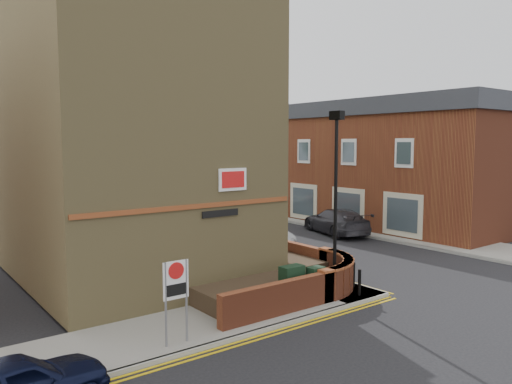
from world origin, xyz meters
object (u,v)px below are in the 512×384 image
(lamppost, at_px, (336,201))
(silver_car_near, at_px, (262,234))
(zone_sign, at_px, (176,287))
(utility_cabinet_large, at_px, (292,284))

(lamppost, height_order, silver_car_near, lamppost)
(zone_sign, relative_size, silver_car_near, 0.51)
(utility_cabinet_large, xyz_separation_m, zone_sign, (-4.70, -0.80, 0.92))
(utility_cabinet_large, relative_size, zone_sign, 0.55)
(lamppost, bearing_deg, zone_sign, -173.93)
(utility_cabinet_large, xyz_separation_m, silver_car_near, (4.93, 7.86, -0.01))
(utility_cabinet_large, distance_m, zone_sign, 4.86)
(utility_cabinet_large, bearing_deg, silver_car_near, 57.91)
(lamppost, xyz_separation_m, zone_sign, (-6.60, -0.70, -1.70))
(utility_cabinet_large, bearing_deg, zone_sign, -170.31)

